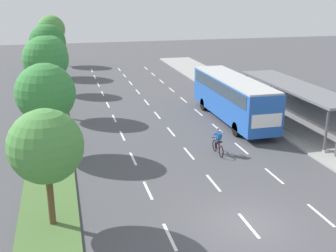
% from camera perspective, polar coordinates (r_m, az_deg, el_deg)
% --- Properties ---
extents(ground_plane, '(140.00, 140.00, 0.00)m').
position_cam_1_polar(ground_plane, '(18.90, 10.73, -12.93)').
color(ground_plane, '#4C4C51').
extents(median_strip, '(2.60, 52.00, 0.12)m').
position_cam_1_polar(median_strip, '(35.88, -15.50, 1.77)').
color(median_strip, '#4C7038').
rests_on(median_strip, ground).
extents(sidewalk_right, '(4.50, 52.00, 0.15)m').
position_cam_1_polar(sidewalk_right, '(39.49, 10.84, 3.56)').
color(sidewalk_right, '#9E9E99').
rests_on(sidewalk_right, ground).
extents(lane_divider_left, '(0.14, 45.53, 0.01)m').
position_cam_1_polar(lane_divider_left, '(33.47, -7.31, 1.04)').
color(lane_divider_left, white).
rests_on(lane_divider_left, ground).
extents(lane_divider_center, '(0.14, 45.53, 0.01)m').
position_cam_1_polar(lane_divider_center, '(34.04, -1.46, 1.47)').
color(lane_divider_center, white).
rests_on(lane_divider_center, ground).
extents(lane_divider_right, '(0.14, 45.53, 0.01)m').
position_cam_1_polar(lane_divider_right, '(34.96, 4.14, 1.87)').
color(lane_divider_right, white).
rests_on(lane_divider_right, ground).
extents(bus_shelter, '(2.90, 12.51, 2.86)m').
position_cam_1_polar(bus_shelter, '(32.62, 17.15, 3.34)').
color(bus_shelter, gray).
rests_on(bus_shelter, sidewalk_right).
extents(bus, '(2.54, 11.29, 3.37)m').
position_cam_1_polar(bus, '(32.45, 8.77, 4.22)').
color(bus, '#2356B2').
rests_on(bus, ground).
extents(cyclist, '(0.46, 1.82, 1.71)m').
position_cam_1_polar(cyclist, '(25.88, 6.81, -2.15)').
color(cyclist, black).
rests_on(cyclist, ground).
extents(median_tree_nearest, '(3.07, 3.07, 5.03)m').
position_cam_1_polar(median_tree_nearest, '(17.62, -16.24, -2.69)').
color(median_tree_nearest, brown).
rests_on(median_tree_nearest, median_strip).
extents(median_tree_second, '(3.53, 3.53, 5.52)m').
position_cam_1_polar(median_tree_second, '(25.74, -16.28, 4.28)').
color(median_tree_second, brown).
rests_on(median_tree_second, median_strip).
extents(median_tree_third, '(3.52, 3.52, 6.27)m').
position_cam_1_polar(median_tree_third, '(33.99, -16.27, 8.71)').
color(median_tree_third, brown).
rests_on(median_tree_third, median_strip).
extents(median_tree_fourth, '(3.14, 3.14, 5.46)m').
position_cam_1_polar(median_tree_fourth, '(42.50, -15.59, 9.60)').
color(median_tree_fourth, brown).
rests_on(median_tree_fourth, median_strip).
extents(median_tree_fifth, '(4.12, 4.12, 5.97)m').
position_cam_1_polar(median_tree_fifth, '(50.97, -16.01, 10.86)').
color(median_tree_fifth, brown).
rests_on(median_tree_fifth, median_strip).
extents(median_tree_farthest, '(3.66, 3.66, 6.50)m').
position_cam_1_polar(median_tree_farthest, '(59.37, -15.56, 12.52)').
color(median_tree_farthest, brown).
rests_on(median_tree_farthest, median_strip).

